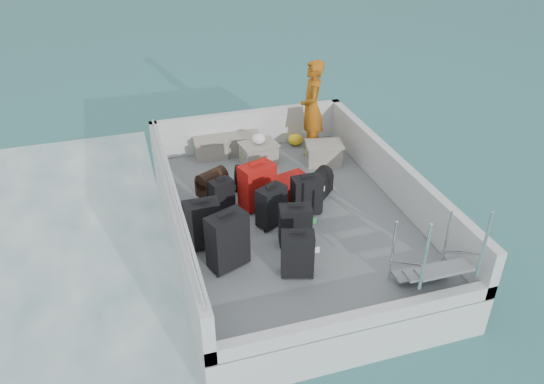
{
  "coord_description": "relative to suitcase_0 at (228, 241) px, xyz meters",
  "views": [
    {
      "loc": [
        -2.23,
        -6.34,
        5.13
      ],
      "look_at": [
        -0.26,
        0.09,
        1.0
      ],
      "focal_mm": 35.0,
      "sensor_mm": 36.0,
      "label": 1
    }
  ],
  "objects": [
    {
      "name": "duffel_0",
      "position": [
        0.17,
        1.86,
        -0.24
      ],
      "size": [
        0.56,
        0.49,
        0.32
      ],
      "primitive_type": null,
      "rotation": [
        0.0,
        0.0,
        0.5
      ],
      "color": "black",
      "rests_on": "deck"
    },
    {
      "name": "suitcase_8",
      "position": [
        1.3,
        1.4,
        -0.25
      ],
      "size": [
        0.87,
        0.69,
        0.3
      ],
      "primitive_type": "cube",
      "rotation": [
        0.0,
        0.0,
        1.86
      ],
      "color": "#AC130D",
      "rests_on": "deck"
    },
    {
      "name": "suitcase_7",
      "position": [
        1.41,
        0.88,
        -0.09
      ],
      "size": [
        0.44,
        0.25,
        0.62
      ],
      "primitive_type": "cube",
      "rotation": [
        0.0,
        0.0,
        0.0
      ],
      "color": "black",
      "rests_on": "deck"
    },
    {
      "name": "yellow_bag",
      "position": [
        2.02,
        3.13,
        -0.29
      ],
      "size": [
        0.28,
        0.26,
        0.22
      ],
      "primitive_type": "ellipsoid",
      "color": "yellow",
      "rests_on": "deck"
    },
    {
      "name": "deck_fittings",
      "position": [
        1.52,
        0.61,
        -0.02
      ],
      "size": [
        3.6,
        5.0,
        0.9
      ],
      "color": "silver",
      "rests_on": "deck"
    },
    {
      "name": "suitcase_3",
      "position": [
        0.8,
        -0.43,
        -0.07
      ],
      "size": [
        0.47,
        0.36,
        0.64
      ],
      "primitive_type": "cube",
      "rotation": [
        0.0,
        0.0,
        -0.3
      ],
      "color": "black",
      "rests_on": "deck"
    },
    {
      "name": "passenger",
      "position": [
        2.19,
        2.77,
        0.47
      ],
      "size": [
        0.57,
        0.73,
        1.73
      ],
      "primitive_type": "imported",
      "rotation": [
        0.0,
        0.0,
        -1.85
      ],
      "color": "orange",
      "rests_on": "deck"
    },
    {
      "name": "suitcase_2",
      "position": [
        0.22,
        1.35,
        -0.14
      ],
      "size": [
        0.39,
        0.3,
        0.51
      ],
      "primitive_type": "cube",
      "rotation": [
        0.0,
        0.0,
        0.29
      ],
      "color": "black",
      "rests_on": "deck"
    },
    {
      "name": "deck",
      "position": [
        1.17,
        0.93,
        -0.41
      ],
      "size": [
        3.3,
        4.7,
        0.02
      ],
      "primitive_type": "cube",
      "color": "slate",
      "rests_on": "ferry_hull"
    },
    {
      "name": "crate_1",
      "position": [
        0.96,
        3.13,
        -0.22
      ],
      "size": [
        0.66,
        0.54,
        0.34
      ],
      "primitive_type": "cube",
      "rotation": [
        0.0,
        0.0,
        -0.29
      ],
      "color": "gray",
      "rests_on": "deck"
    },
    {
      "name": "crate_3",
      "position": [
        2.26,
        2.29,
        -0.21
      ],
      "size": [
        0.67,
        0.52,
        0.36
      ],
      "primitive_type": "cube",
      "rotation": [
        0.0,
        0.0,
        -0.2
      ],
      "color": "gray",
      "rests_on": "deck"
    },
    {
      "name": "suitcase_1",
      "position": [
        -0.24,
        0.51,
        -0.04
      ],
      "size": [
        0.48,
        0.27,
        0.71
      ],
      "primitive_type": "cube",
      "rotation": [
        0.0,
        0.0,
        0.0
      ],
      "color": "black",
      "rests_on": "deck"
    },
    {
      "name": "suitcase_5",
      "position": [
        0.75,
        1.28,
        -0.04
      ],
      "size": [
        0.6,
        0.46,
        0.72
      ],
      "primitive_type": "cube",
      "rotation": [
        0.0,
        0.0,
        0.32
      ],
      "color": "#AC130D",
      "rests_on": "deck"
    },
    {
      "name": "ground",
      "position": [
        1.17,
        0.93,
        -1.02
      ],
      "size": [
        160.0,
        160.0,
        0.0
      ],
      "primitive_type": "plane",
      "color": "#17514E",
      "rests_on": "ground"
    },
    {
      "name": "white_bag",
      "position": [
        1.16,
        2.63,
        0.05
      ],
      "size": [
        0.24,
        0.24,
        0.18
      ],
      "primitive_type": "ellipsoid",
      "color": "white",
      "rests_on": "crate_2"
    },
    {
      "name": "suitcase_4",
      "position": [
        0.82,
        0.74,
        -0.08
      ],
      "size": [
        0.49,
        0.42,
        0.63
      ],
      "primitive_type": "cube",
      "rotation": [
        0.0,
        0.0,
        0.5
      ],
      "color": "black",
      "rests_on": "deck"
    },
    {
      "name": "suitcase_0",
      "position": [
        0.0,
        0.0,
        0.0
      ],
      "size": [
        0.59,
        0.47,
        0.79
      ],
      "primitive_type": "cube",
      "rotation": [
        0.0,
        0.0,
        0.39
      ],
      "color": "black",
      "rests_on": "deck"
    },
    {
      "name": "ferry_hull",
      "position": [
        1.17,
        0.93,
        -0.72
      ],
      "size": [
        3.6,
        5.0,
        0.6
      ],
      "primitive_type": "cube",
      "color": "silver",
      "rests_on": "ground"
    },
    {
      "name": "duffel_2",
      "position": [
        1.82,
        1.35,
        -0.24
      ],
      "size": [
        0.51,
        0.51,
        0.32
      ],
      "primitive_type": null,
      "rotation": [
        0.0,
        0.0,
        0.78
      ],
      "color": "black",
      "rests_on": "deck"
    },
    {
      "name": "crate_2",
      "position": [
        1.16,
        2.63,
        -0.22
      ],
      "size": [
        0.64,
        0.48,
        0.36
      ],
      "primitive_type": "cube",
      "rotation": [
        0.0,
        0.0,
        0.13
      ],
      "color": "gray",
      "rests_on": "deck"
    },
    {
      "name": "suitcase_6",
      "position": [
        0.99,
        0.19,
        -0.09
      ],
      "size": [
        0.49,
        0.35,
        0.61
      ],
      "primitive_type": "cube",
      "rotation": [
        0.0,
        0.0,
        -0.22
      ],
      "color": "black",
      "rests_on": "deck"
    },
    {
      "name": "crate_0",
      "position": [
        0.4,
        3.13,
        -0.22
      ],
      "size": [
        0.61,
        0.45,
        0.35
      ],
      "primitive_type": "cube",
      "rotation": [
        0.0,
        0.0,
        -0.09
      ],
      "color": "gray",
      "rests_on": "deck"
    },
    {
      "name": "duffel_1",
      "position": [
        0.77,
        1.82,
        -0.24
      ],
      "size": [
        0.53,
        0.45,
        0.32
      ],
      "primitive_type": null,
      "rotation": [
        0.0,
        0.0,
        -0.39
      ],
      "color": "black",
      "rests_on": "deck"
    }
  ]
}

